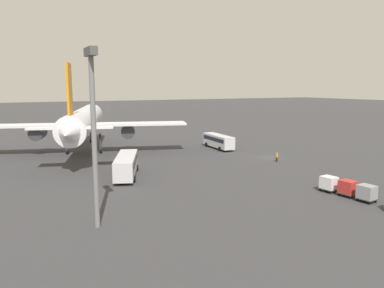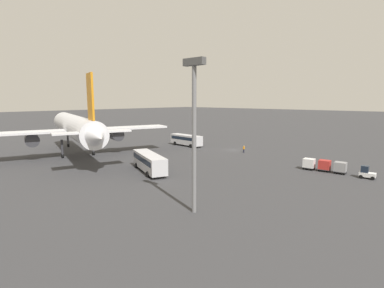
{
  "view_description": "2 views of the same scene",
  "coord_description": "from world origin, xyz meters",
  "px_view_note": "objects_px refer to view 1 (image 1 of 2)",
  "views": [
    {
      "loc": [
        -56.88,
        46.39,
        13.78
      ],
      "look_at": [
        -2.87,
        18.18,
        4.36
      ],
      "focal_mm": 35.0,
      "sensor_mm": 36.0,
      "label": 1
    },
    {
      "loc": [
        -43.39,
        62.94,
        12.97
      ],
      "look_at": [
        0.21,
        15.18,
        3.22
      ],
      "focal_mm": 28.0,
      "sensor_mm": 36.0,
      "label": 2
    }
  ],
  "objects_px": {
    "shuttle_bus_near": "(218,140)",
    "cargo_cart_white": "(329,183)",
    "cargo_cart_red": "(348,187)",
    "airplane": "(83,121)",
    "shuttle_bus_far": "(126,164)",
    "worker_person": "(277,157)",
    "cargo_cart_grey": "(367,192)"
  },
  "relations": [
    {
      "from": "shuttle_bus_near",
      "to": "cargo_cart_white",
      "type": "xyz_separation_m",
      "value": [
        -36.35,
        5.29,
        -0.66
      ]
    },
    {
      "from": "shuttle_bus_near",
      "to": "cargo_cart_red",
      "type": "bearing_deg",
      "value": 176.83
    },
    {
      "from": "shuttle_bus_near",
      "to": "airplane",
      "type": "bearing_deg",
      "value": 76.56
    },
    {
      "from": "airplane",
      "to": "shuttle_bus_near",
      "type": "bearing_deg",
      "value": -89.7
    },
    {
      "from": "shuttle_bus_far",
      "to": "worker_person",
      "type": "height_order",
      "value": "shuttle_bus_far"
    },
    {
      "from": "shuttle_bus_far",
      "to": "cargo_cart_red",
      "type": "relative_size",
      "value": 5.68
    },
    {
      "from": "airplane",
      "to": "shuttle_bus_far",
      "type": "relative_size",
      "value": 3.96
    },
    {
      "from": "shuttle_bus_near",
      "to": "cargo_cart_grey",
      "type": "distance_m",
      "value": 41.88
    },
    {
      "from": "cargo_cart_grey",
      "to": "cargo_cart_red",
      "type": "relative_size",
      "value": 1.0
    },
    {
      "from": "airplane",
      "to": "worker_person",
      "type": "height_order",
      "value": "airplane"
    },
    {
      "from": "worker_person",
      "to": "cargo_cart_white",
      "type": "distance_m",
      "value": 19.99
    },
    {
      "from": "shuttle_bus_near",
      "to": "worker_person",
      "type": "xyz_separation_m",
      "value": [
        -17.67,
        -1.8,
        -0.98
      ]
    },
    {
      "from": "shuttle_bus_far",
      "to": "cargo_cart_red",
      "type": "distance_m",
      "value": 31.64
    },
    {
      "from": "worker_person",
      "to": "cargo_cart_grey",
      "type": "relative_size",
      "value": 0.81
    },
    {
      "from": "shuttle_bus_far",
      "to": "cargo_cart_white",
      "type": "xyz_separation_m",
      "value": [
        -20.64,
        -20.97,
        -0.76
      ]
    },
    {
      "from": "worker_person",
      "to": "cargo_cart_white",
      "type": "height_order",
      "value": "cargo_cart_white"
    },
    {
      "from": "cargo_cart_grey",
      "to": "cargo_cart_white",
      "type": "relative_size",
      "value": 1.0
    },
    {
      "from": "airplane",
      "to": "shuttle_bus_near",
      "type": "distance_m",
      "value": 29.25
    },
    {
      "from": "shuttle_bus_far",
      "to": "worker_person",
      "type": "xyz_separation_m",
      "value": [
        -1.96,
        -28.06,
        -1.08
      ]
    },
    {
      "from": "cargo_cart_white",
      "to": "cargo_cart_grey",
      "type": "bearing_deg",
      "value": -173.56
    },
    {
      "from": "cargo_cart_grey",
      "to": "cargo_cart_red",
      "type": "xyz_separation_m",
      "value": [
        2.63,
        0.14,
        0.0
      ]
    },
    {
      "from": "airplane",
      "to": "cargo_cart_white",
      "type": "distance_m",
      "value": 50.45
    },
    {
      "from": "airplane",
      "to": "shuttle_bus_far",
      "type": "xyz_separation_m",
      "value": [
        -24.32,
        -1.3,
        -4.61
      ]
    },
    {
      "from": "airplane",
      "to": "cargo_cart_white",
      "type": "relative_size",
      "value": 22.48
    },
    {
      "from": "cargo_cart_red",
      "to": "cargo_cart_white",
      "type": "bearing_deg",
      "value": 9.85
    },
    {
      "from": "airplane",
      "to": "shuttle_bus_near",
      "type": "xyz_separation_m",
      "value": [
        -8.61,
        -27.55,
        -4.71
      ]
    },
    {
      "from": "cargo_cart_red",
      "to": "cargo_cart_white",
      "type": "xyz_separation_m",
      "value": [
        2.63,
        0.46,
        0.0
      ]
    },
    {
      "from": "shuttle_bus_near",
      "to": "cargo_cart_white",
      "type": "bearing_deg",
      "value": 175.62
    },
    {
      "from": "cargo_cart_grey",
      "to": "cargo_cart_red",
      "type": "distance_m",
      "value": 2.63
    },
    {
      "from": "cargo_cart_white",
      "to": "cargo_cart_red",
      "type": "bearing_deg",
      "value": -170.15
    },
    {
      "from": "shuttle_bus_far",
      "to": "cargo_cart_white",
      "type": "bearing_deg",
      "value": -112.02
    },
    {
      "from": "cargo_cart_red",
      "to": "cargo_cart_grey",
      "type": "bearing_deg",
      "value": -177.0
    }
  ]
}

